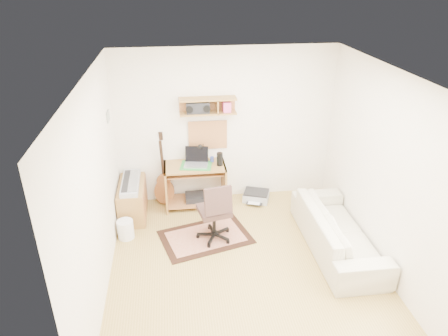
{
  "coord_description": "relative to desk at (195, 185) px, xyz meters",
  "views": [
    {
      "loc": [
        -0.86,
        -4.39,
        3.66
      ],
      "look_at": [
        -0.15,
        1.05,
        1.0
      ],
      "focal_mm": 33.2,
      "sensor_mm": 36.0,
      "label": 1
    }
  ],
  "objects": [
    {
      "name": "speaker",
      "position": [
        0.41,
        -0.05,
        0.48
      ],
      "size": [
        0.1,
        0.1,
        0.22
      ],
      "primitive_type": "cylinder",
      "color": "black",
      "rests_on": "desk"
    },
    {
      "name": "wall_shelf",
      "position": [
        0.24,
        0.15,
        1.32
      ],
      "size": [
        0.9,
        0.25,
        0.26
      ],
      "primitive_type": "cube",
      "color": "#A6773A",
      "rests_on": "back_wall"
    },
    {
      "name": "desk",
      "position": [
        0.0,
        0.0,
        0.0
      ],
      "size": [
        1.0,
        0.55,
        0.75
      ],
      "primitive_type": null,
      "color": "#A6773A",
      "rests_on": "floor"
    },
    {
      "name": "right_wall",
      "position": [
        2.35,
        -1.73,
        0.93
      ],
      "size": [
        0.01,
        4.0,
        2.6
      ],
      "primitive_type": "cube",
      "color": "white",
      "rests_on": "ground"
    },
    {
      "name": "rug",
      "position": [
        0.08,
        -0.97,
        -0.37
      ],
      "size": [
        1.47,
        1.17,
        0.02
      ],
      "primitive_type": "cube",
      "rotation": [
        0.0,
        0.0,
        0.27
      ],
      "color": "#D0AF8C",
      "rests_on": "floor"
    },
    {
      "name": "wall_photo",
      "position": [
        -1.24,
        -0.23,
        1.34
      ],
      "size": [
        0.02,
        0.2,
        0.15
      ],
      "primitive_type": "cube",
      "color": "#4C8CBF",
      "rests_on": "left_wall"
    },
    {
      "name": "cabinet",
      "position": [
        -1.04,
        -0.18,
        -0.1
      ],
      "size": [
        0.4,
        0.9,
        0.55
      ],
      "primitive_type": "cube",
      "color": "#A6773A",
      "rests_on": "floor"
    },
    {
      "name": "boombox",
      "position": [
        0.09,
        0.15,
        1.3
      ],
      "size": [
        0.36,
        0.17,
        0.19
      ],
      "primitive_type": "cube",
      "color": "black",
      "rests_on": "wall_shelf"
    },
    {
      "name": "printer",
      "position": [
        1.05,
        0.03,
        -0.29
      ],
      "size": [
        0.52,
        0.46,
        0.16
      ],
      "primitive_type": "cube",
      "rotation": [
        0.0,
        0.0,
        -0.35
      ],
      "color": "#A5A8AA",
      "rests_on": "floor"
    },
    {
      "name": "cork_board",
      "position": [
        0.24,
        0.25,
        0.79
      ],
      "size": [
        0.64,
        0.03,
        0.49
      ],
      "primitive_type": "cube",
      "color": "tan",
      "rests_on": "back_wall"
    },
    {
      "name": "guitar",
      "position": [
        -0.52,
        0.13,
        0.26
      ],
      "size": [
        0.37,
        0.26,
        1.27
      ],
      "primitive_type": null,
      "rotation": [
        0.0,
        0.0,
        -0.16
      ],
      "color": "#A36032",
      "rests_on": "floor"
    },
    {
      "name": "floor",
      "position": [
        0.54,
        -1.73,
        -0.38
      ],
      "size": [
        3.6,
        4.0,
        0.01
      ],
      "primitive_type": "cube",
      "color": "tan",
      "rests_on": "ground"
    },
    {
      "name": "sofa",
      "position": [
        1.92,
        -1.46,
        0.02
      ],
      "size": [
        0.59,
        2.02,
        0.79
      ],
      "primitive_type": "imported",
      "rotation": [
        0.0,
        0.0,
        1.57
      ],
      "color": "beige",
      "rests_on": "floor"
    },
    {
      "name": "ceiling",
      "position": [
        0.54,
        -1.73,
        2.23
      ],
      "size": [
        3.6,
        4.0,
        0.01
      ],
      "primitive_type": "cube",
      "color": "white",
      "rests_on": "ground"
    },
    {
      "name": "music_keyboard",
      "position": [
        -1.04,
        -0.18,
        0.21
      ],
      "size": [
        0.27,
        0.86,
        0.08
      ],
      "primitive_type": "cube",
      "color": "#B2B5BA",
      "rests_on": "cabinet"
    },
    {
      "name": "task_chair",
      "position": [
        0.21,
        -1.01,
        0.11
      ],
      "size": [
        0.58,
        0.58,
        0.97
      ],
      "primitive_type": null,
      "rotation": [
        0.0,
        0.0,
        0.2
      ],
      "color": "#3A2722",
      "rests_on": "floor"
    },
    {
      "name": "left_wall",
      "position": [
        -1.26,
        -1.73,
        0.93
      ],
      "size": [
        0.01,
        4.0,
        2.6
      ],
      "primitive_type": "cube",
      "color": "white",
      "rests_on": "ground"
    },
    {
      "name": "pencil_cup",
      "position": [
        0.29,
        0.1,
        0.42
      ],
      "size": [
        0.06,
        0.06,
        0.09
      ],
      "primitive_type": "cylinder",
      "color": "#34469E",
      "rests_on": "desk"
    },
    {
      "name": "laptop",
      "position": [
        0.02,
        -0.02,
        0.52
      ],
      "size": [
        0.44,
        0.44,
        0.29
      ],
      "primitive_type": null,
      "rotation": [
        0.0,
        0.0,
        -0.18
      ],
      "color": "silver",
      "rests_on": "desk"
    },
    {
      "name": "back_wall",
      "position": [
        0.54,
        0.28,
        0.93
      ],
      "size": [
        3.6,
        0.01,
        2.6
      ],
      "primitive_type": "cube",
      "color": "white",
      "rests_on": "ground"
    },
    {
      "name": "waste_basket",
      "position": [
        -1.11,
        -0.82,
        -0.23
      ],
      "size": [
        0.3,
        0.3,
        0.29
      ],
      "primitive_type": "cylinder",
      "rotation": [
        0.0,
        0.0,
        -0.26
      ],
      "color": "white",
      "rests_on": "floor"
    },
    {
      "name": "desk_lamp",
      "position": [
        0.16,
        0.14,
        0.54
      ],
      "size": [
        0.11,
        0.11,
        0.32
      ],
      "primitive_type": null,
      "color": "black",
      "rests_on": "desk"
    }
  ]
}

